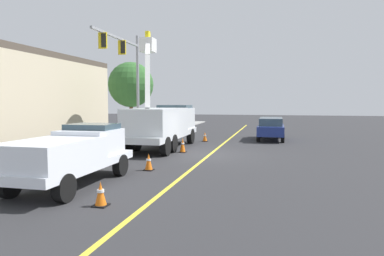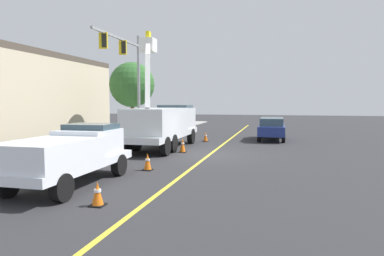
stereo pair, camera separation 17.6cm
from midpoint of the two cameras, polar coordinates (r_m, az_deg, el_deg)
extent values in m
plane|color=#2D2D30|center=(18.82, 2.64, -4.50)|extent=(120.00, 120.00, 0.00)
cube|color=#9E9E99|center=(21.85, -18.77, -3.34)|extent=(60.00, 3.64, 0.12)
cube|color=yellow|center=(18.82, 2.64, -4.49)|extent=(50.00, 0.19, 0.01)
cube|color=silver|center=(21.40, -5.23, -1.02)|extent=(8.20, 2.50, 0.36)
cube|color=silver|center=(23.84, -3.21, 1.39)|extent=(2.63, 2.35, 1.60)
cube|color=#384C56|center=(24.00, -3.08, 3.09)|extent=(1.81, 2.10, 0.64)
cube|color=silver|center=(20.42, -6.14, 0.74)|extent=(5.25, 2.50, 1.80)
cube|color=white|center=(19.83, -7.67, 7.75)|extent=(1.82, 0.90, 3.16)
cube|color=white|center=(22.05, -7.63, 12.89)|extent=(2.50, 1.15, 1.43)
cube|color=white|center=(23.33, -7.58, 13.51)|extent=(0.90, 0.90, 0.90)
cube|color=yellow|center=(23.43, -7.60, 14.96)|extent=(0.36, 0.24, 0.60)
cylinder|color=black|center=(24.50, -5.55, -1.24)|extent=(1.04, 0.34, 1.04)
cylinder|color=black|center=(23.86, -0.44, -1.37)|extent=(1.04, 0.34, 1.04)
cylinder|color=black|center=(20.47, -9.55, -2.38)|extent=(1.04, 0.34, 1.04)
cylinder|color=black|center=(19.70, -3.52, -2.59)|extent=(1.04, 0.34, 1.04)
cylinder|color=black|center=(19.28, -11.09, -2.81)|extent=(1.04, 0.34, 1.04)
cylinder|color=black|center=(18.46, -4.72, -3.06)|extent=(1.04, 0.34, 1.04)
cube|color=white|center=(12.65, -19.77, -5.67)|extent=(5.60, 2.10, 0.30)
cube|color=white|center=(13.61, -16.98, -2.58)|extent=(2.02, 1.93, 1.10)
cube|color=#384C56|center=(13.73, -16.60, -0.49)|extent=(1.35, 1.76, 0.56)
cube|color=white|center=(11.77, -22.53, -4.51)|extent=(3.36, 2.10, 1.10)
cylinder|color=black|center=(14.74, -18.85, -5.55)|extent=(0.84, 0.30, 0.84)
cylinder|color=black|center=(13.83, -12.19, -6.06)|extent=(0.84, 0.30, 0.84)
cylinder|color=black|center=(11.86, -28.58, -8.24)|extent=(0.84, 0.30, 0.84)
cylinder|color=black|center=(10.70, -20.96, -9.32)|extent=(0.84, 0.30, 0.84)
cube|color=navy|center=(26.82, 12.81, -0.26)|extent=(4.80, 1.90, 0.70)
cube|color=#384C56|center=(26.93, 12.84, 1.03)|extent=(3.46, 1.67, 0.60)
cylinder|color=black|center=(25.23, 14.68, -1.61)|extent=(0.68, 0.24, 0.68)
cylinder|color=black|center=(25.26, 10.80, -1.54)|extent=(0.68, 0.24, 0.68)
cylinder|color=black|center=(28.48, 14.57, -0.94)|extent=(0.68, 0.24, 0.68)
cylinder|color=black|center=(28.51, 11.13, -0.88)|extent=(0.68, 0.24, 0.68)
cube|color=black|center=(10.11, -15.44, -12.33)|extent=(0.40, 0.40, 0.04)
cone|color=orange|center=(10.02, -15.49, -10.43)|extent=(0.32, 0.32, 0.65)
cylinder|color=white|center=(10.01, -15.49, -10.06)|extent=(0.20, 0.20, 0.08)
cube|color=black|center=(14.75, -7.57, -6.93)|extent=(0.40, 0.40, 0.04)
cone|color=orange|center=(14.68, -7.58, -5.54)|extent=(0.32, 0.32, 0.69)
cylinder|color=white|center=(14.67, -7.58, -5.27)|extent=(0.20, 0.20, 0.08)
cube|color=black|center=(19.74, -1.83, -4.03)|extent=(0.40, 0.40, 0.04)
cone|color=orange|center=(19.68, -1.83, -2.82)|extent=(0.32, 0.32, 0.80)
cylinder|color=white|center=(19.67, -1.83, -2.59)|extent=(0.20, 0.20, 0.08)
cube|color=black|center=(25.18, 1.96, -2.21)|extent=(0.40, 0.40, 0.04)
cone|color=orange|center=(25.14, 1.96, -1.41)|extent=(0.32, 0.32, 0.67)
cylinder|color=white|center=(25.14, 1.96, -1.26)|extent=(0.20, 0.20, 0.08)
cylinder|color=gray|center=(27.54, -9.20, 6.67)|extent=(0.22, 0.22, 8.07)
cube|color=gray|center=(24.73, -12.52, 14.48)|extent=(6.96, 0.16, 0.16)
cube|color=gold|center=(25.26, -11.79, 13.01)|extent=(0.12, 0.56, 1.00)
cube|color=black|center=(25.22, -11.58, 13.03)|extent=(0.20, 0.32, 0.84)
cube|color=gold|center=(22.81, -14.88, 13.91)|extent=(0.12, 0.56, 1.00)
cube|color=black|center=(22.76, -14.65, 13.93)|extent=(0.20, 0.32, 0.84)
cylinder|color=brown|center=(30.77, -10.24, 1.71)|extent=(0.32, 0.32, 3.04)
sphere|color=#33662D|center=(30.77, -10.31, 7.12)|extent=(3.96, 3.96, 3.96)
camera|label=1|loc=(0.09, -90.26, -0.02)|focal=32.00mm
camera|label=2|loc=(0.09, 89.74, 0.02)|focal=32.00mm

